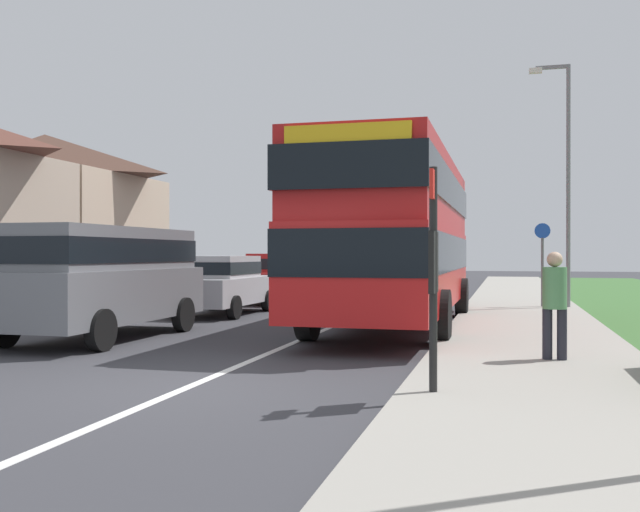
# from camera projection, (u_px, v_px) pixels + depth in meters

# --- Properties ---
(ground_plane) EXTENTS (120.00, 120.00, 0.00)m
(ground_plane) POSITION_uv_depth(u_px,v_px,m) (190.00, 387.00, 8.69)
(ground_plane) COLOR #38383D
(lane_marking_centre) EXTENTS (0.14, 60.00, 0.01)m
(lane_marking_centre) POSITION_uv_depth(u_px,v_px,m) (339.00, 324.00, 16.42)
(lane_marking_centre) COLOR silver
(lane_marking_centre) RESTS_ON ground_plane
(pavement_near_side) EXTENTS (3.20, 68.00, 0.12)m
(pavement_near_side) POSITION_uv_depth(u_px,v_px,m) (529.00, 337.00, 13.42)
(pavement_near_side) COLOR #9E998E
(pavement_near_side) RESTS_ON ground_plane
(double_decker_bus) EXTENTS (2.80, 10.13, 3.70)m
(double_decker_bus) POSITION_uv_depth(u_px,v_px,m) (396.00, 231.00, 15.65)
(double_decker_bus) COLOR red
(double_decker_bus) RESTS_ON ground_plane
(parked_van_grey) EXTENTS (2.11, 5.03, 2.14)m
(parked_van_grey) POSITION_uv_depth(u_px,v_px,m) (102.00, 273.00, 13.55)
(parked_van_grey) COLOR slate
(parked_van_grey) RESTS_ON ground_plane
(parked_car_silver) EXTENTS (1.87, 4.12, 1.58)m
(parked_car_silver) POSITION_uv_depth(u_px,v_px,m) (222.00, 282.00, 18.92)
(parked_car_silver) COLOR #B7B7BC
(parked_car_silver) RESTS_ON ground_plane
(parked_car_red) EXTENTS (1.91, 4.53, 1.64)m
(parked_car_red) POSITION_uv_depth(u_px,v_px,m) (282.00, 275.00, 23.75)
(parked_car_red) COLOR #B21E1E
(parked_car_red) RESTS_ON ground_plane
(parked_car_dark_green) EXTENTS (1.92, 4.42, 1.62)m
(parked_car_dark_green) POSITION_uv_depth(u_px,v_px,m) (323.00, 272.00, 28.90)
(parked_car_dark_green) COLOR #19472D
(parked_car_dark_green) RESTS_ON ground_plane
(pedestrian_at_stop) EXTENTS (0.34, 0.34, 1.67)m
(pedestrian_at_stop) POSITION_uv_depth(u_px,v_px,m) (555.00, 300.00, 10.12)
(pedestrian_at_stop) COLOR #23232D
(pedestrian_at_stop) RESTS_ON ground_plane
(bus_stop_sign) EXTENTS (0.09, 0.52, 2.60)m
(bus_stop_sign) POSITION_uv_depth(u_px,v_px,m) (433.00, 263.00, 7.78)
(bus_stop_sign) COLOR black
(bus_stop_sign) RESTS_ON ground_plane
(cycle_route_sign) EXTENTS (0.44, 0.08, 2.52)m
(cycle_route_sign) POSITION_uv_depth(u_px,v_px,m) (542.00, 261.00, 20.31)
(cycle_route_sign) COLOR slate
(cycle_route_sign) RESTS_ON ground_plane
(street_lamp_mid) EXTENTS (1.14, 0.20, 7.03)m
(street_lamp_mid) POSITION_uv_depth(u_px,v_px,m) (564.00, 169.00, 20.11)
(street_lamp_mid) COLOR slate
(street_lamp_mid) RESTS_ON ground_plane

